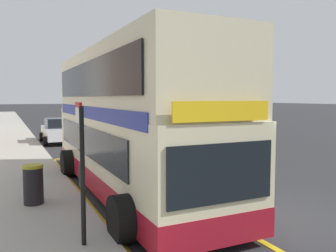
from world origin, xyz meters
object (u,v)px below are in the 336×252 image
(bus_stop_sign, at_px, (82,162))
(parked_car_white_across, at_px, (58,131))
(parked_car_grey_far, at_px, (102,115))
(litter_bin, at_px, (33,184))
(double_decker_bus, at_px, (128,126))

(bus_stop_sign, bearing_deg, parked_car_white_across, 83.70)
(parked_car_grey_far, height_order, litter_bin, parked_car_grey_far)
(parked_car_white_across, xyz_separation_m, litter_bin, (-2.53, -13.78, -0.13))
(litter_bin, bearing_deg, double_decker_bus, 12.80)
(double_decker_bus, distance_m, parked_car_grey_far, 32.39)
(double_decker_bus, relative_size, parked_car_grey_far, 2.49)
(double_decker_bus, distance_m, litter_bin, 3.26)
(parked_car_white_across, distance_m, parked_car_grey_far, 19.94)
(double_decker_bus, relative_size, parked_car_white_across, 2.49)
(bus_stop_sign, bearing_deg, parked_car_grey_far, 74.76)
(double_decker_bus, bearing_deg, parked_car_white_across, 91.47)
(bus_stop_sign, relative_size, parked_car_white_across, 0.65)
(parked_car_grey_far, bearing_deg, bus_stop_sign, -106.55)
(parked_car_grey_far, relative_size, litter_bin, 4.00)
(parked_car_white_across, distance_m, litter_bin, 14.01)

